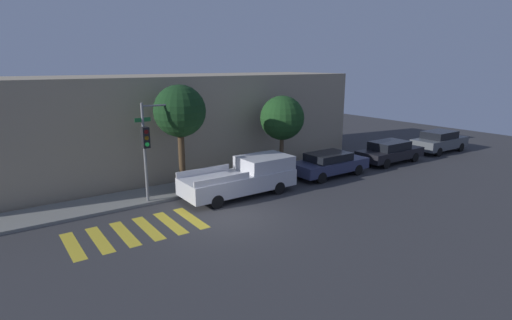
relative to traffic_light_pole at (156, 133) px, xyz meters
The scene contains 11 objects.
ground_plane 4.85m from the traffic_light_pole, 66.33° to the right, with size 60.00×60.00×0.00m, color #333335.
sidewalk 3.57m from the traffic_light_pole, 33.33° to the left, with size 26.00×2.27×0.14m, color slate.
building_row 5.72m from the traffic_light_pole, 75.00° to the left, with size 26.00×6.00×5.47m, color gray.
crosswalk 4.52m from the traffic_light_pole, 127.30° to the right, with size 4.93×2.60×0.00m.
traffic_light_pole is the anchor object (origin of this frame).
pickup_truck 4.61m from the traffic_light_pole, 18.51° to the right, with size 5.50×2.06×1.73m.
sedan_near_corner 9.82m from the traffic_light_pole, ahead, with size 4.53×1.86×1.32m.
sedan_middle 15.02m from the traffic_light_pole, ahead, with size 4.60×1.84×1.38m.
sedan_far_end 20.50m from the traffic_light_pole, ahead, with size 4.50×1.83×1.49m.
tree_near_corner 1.80m from the traffic_light_pole, 25.50° to the left, with size 2.45×2.45×5.20m.
tree_midblock 7.63m from the traffic_light_pole, ahead, with size 2.47×2.47×4.42m.
Camera 1 is at (-7.74, -13.20, 6.13)m, focal length 28.00 mm.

